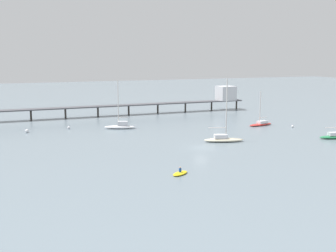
% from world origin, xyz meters
% --- Properties ---
extents(ground_plane, '(400.00, 400.00, 0.00)m').
position_xyz_m(ground_plane, '(0.00, 0.00, 0.00)').
color(ground_plane, slate).
extents(pier, '(71.62, 4.88, 7.24)m').
position_xyz_m(pier, '(17.60, 45.23, 4.06)').
color(pier, '#4C4C51').
rests_on(pier, ground_plane).
extents(sailboat_white, '(7.40, 4.27, 11.14)m').
position_xyz_m(sailboat_white, '(-8.08, 24.70, 0.74)').
color(sailboat_white, white).
rests_on(sailboat_white, ground_plane).
extents(sailboat_green, '(7.35, 3.46, 9.56)m').
position_xyz_m(sailboat_green, '(28.91, -2.65, 0.62)').
color(sailboat_green, '#287F4C').
rests_on(sailboat_green, ground_plane).
extents(sailboat_cream, '(8.06, 4.36, 12.08)m').
position_xyz_m(sailboat_cream, '(6.41, 3.10, 0.71)').
color(sailboat_cream, beige).
rests_on(sailboat_cream, ground_plane).
extents(sailboat_red, '(7.09, 3.21, 8.14)m').
position_xyz_m(sailboat_red, '(24.17, 16.46, 0.51)').
color(sailboat_red, red).
rests_on(sailboat_red, ground_plane).
extents(dinghy_yellow, '(3.24, 2.74, 1.14)m').
position_xyz_m(dinghy_yellow, '(-10.35, -14.32, 0.20)').
color(dinghy_yellow, yellow).
rests_on(dinghy_yellow, ground_plane).
extents(mooring_buoy_outer, '(0.63, 0.63, 0.63)m').
position_xyz_m(mooring_buoy_outer, '(-19.14, 28.70, 0.32)').
color(mooring_buoy_outer, silver).
rests_on(mooring_buoy_outer, ground_plane).
extents(mooring_buoy_far, '(0.81, 0.81, 0.81)m').
position_xyz_m(mooring_buoy_far, '(-28.25, 27.35, 0.40)').
color(mooring_buoy_far, silver).
rests_on(mooring_buoy_far, ground_plane).
extents(mooring_buoy_near, '(0.58, 0.58, 0.58)m').
position_xyz_m(mooring_buoy_near, '(29.19, 11.12, 0.29)').
color(mooring_buoy_near, silver).
rests_on(mooring_buoy_near, ground_plane).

